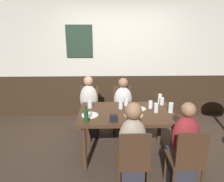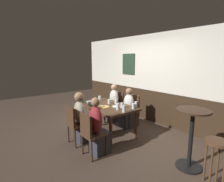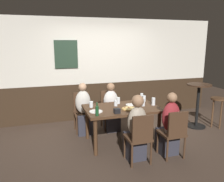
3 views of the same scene
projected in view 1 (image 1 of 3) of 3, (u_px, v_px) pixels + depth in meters
name	position (u px, v px, depth m)	size (l,w,h in m)	color
ground_plane	(126.00, 153.00, 3.49)	(12.00, 12.00, 0.00)	#423328
wall_back	(120.00, 60.00, 4.70)	(6.40, 0.13, 2.60)	#332316
dining_table	(127.00, 117.00, 3.31)	(1.47, 0.92, 0.74)	#472D1C
chair_mid_far	(122.00, 106.00, 4.19)	(0.40, 0.40, 0.88)	#422B1C
chair_mid_near	(133.00, 159.00, 2.51)	(0.40, 0.40, 0.88)	#422B1C
chair_left_far	(90.00, 107.00, 4.17)	(0.40, 0.40, 0.88)	#422B1C
chair_right_near	(187.00, 158.00, 2.53)	(0.40, 0.40, 0.88)	#422B1C
person_mid_far	(123.00, 111.00, 4.04)	(0.34, 0.37, 1.10)	#2D2D38
person_mid_near	(132.00, 151.00, 2.67)	(0.34, 0.37, 1.17)	#2D2D38
person_left_far	(89.00, 111.00, 4.02)	(0.34, 0.37, 1.14)	#2D2D38
person_right_near	(182.00, 151.00, 2.69)	(0.34, 0.37, 1.16)	#2D2D38
pizza	(134.00, 115.00, 3.13)	(0.28, 0.28, 0.03)	tan
pint_glass_pale	(121.00, 106.00, 3.39)	(0.07, 0.07, 0.12)	silver
pint_glass_stout	(90.00, 105.00, 3.43)	(0.08, 0.08, 0.12)	silver
tumbler_short	(171.00, 108.00, 3.24)	(0.07, 0.07, 0.15)	silver
pint_glass_amber	(162.00, 102.00, 3.57)	(0.07, 0.07, 0.13)	silver
beer_glass_half	(126.00, 102.00, 3.54)	(0.08, 0.08, 0.13)	silver
tumbler_water	(150.00, 105.00, 3.41)	(0.06, 0.06, 0.13)	silver
highball_clear	(160.00, 99.00, 3.66)	(0.07, 0.07, 0.16)	silver
beer_glass_tall	(156.00, 109.00, 3.24)	(0.07, 0.07, 0.14)	silver
beer_bottle_green	(86.00, 116.00, 2.90)	(0.06, 0.06, 0.24)	#194723
plate_white_large	(90.00, 115.00, 3.14)	(0.25, 0.25, 0.01)	white
plate_white_small	(140.00, 109.00, 3.39)	(0.19, 0.19, 0.01)	white
condiment_caddy	(114.00, 118.00, 2.94)	(0.11, 0.09, 0.09)	black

